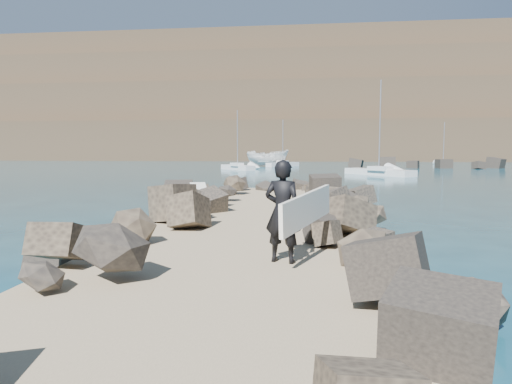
# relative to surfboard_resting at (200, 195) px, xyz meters

# --- Properties ---
(ground) EXTENTS (800.00, 800.00, 0.00)m
(ground) POSITION_rel_surfboard_resting_xyz_m (2.47, -2.33, -1.04)
(ground) COLOR #0F384C
(ground) RESTS_ON ground
(jetty) EXTENTS (6.00, 26.00, 0.60)m
(jetty) POSITION_rel_surfboard_resting_xyz_m (2.47, -4.33, -0.74)
(jetty) COLOR #8C7759
(jetty) RESTS_ON ground
(riprap_left) EXTENTS (2.60, 22.00, 1.00)m
(riprap_left) POSITION_rel_surfboard_resting_xyz_m (-0.43, -3.83, -0.54)
(riprap_left) COLOR black
(riprap_left) RESTS_ON ground
(riprap_right) EXTENTS (2.60, 22.00, 1.00)m
(riprap_right) POSITION_rel_surfboard_resting_xyz_m (5.37, -3.83, -0.54)
(riprap_right) COLOR black
(riprap_right) RESTS_ON ground
(headland) EXTENTS (360.00, 140.00, 32.00)m
(headland) POSITION_rel_surfboard_resting_xyz_m (12.47, 157.67, 14.96)
(headland) COLOR #2D4919
(headland) RESTS_ON ground
(surfboard_resting) EXTENTS (1.29, 2.43, 0.08)m
(surfboard_resting) POSITION_rel_surfboard_resting_xyz_m (0.00, 0.00, 0.00)
(surfboard_resting) COLOR white
(surfboard_resting) RESTS_ON riprap_left
(boat_imported) EXTENTS (7.16, 3.27, 2.68)m
(boat_imported) POSITION_rel_surfboard_resting_xyz_m (-2.83, 58.06, 0.30)
(boat_imported) COLOR white
(boat_imported) RESTS_ON ground
(surfer_with_board) EXTENTS (1.31, 2.26, 1.93)m
(surfer_with_board) POSITION_rel_surfboard_resting_xyz_m (3.57, -7.84, 0.53)
(surfer_with_board) COLOR black
(surfer_with_board) RESTS_ON jetty
(sailboat_a) EXTENTS (5.37, 6.10, 8.10)m
(sailboat_a) POSITION_rel_surfboard_resting_xyz_m (-5.59, 44.16, -0.69)
(sailboat_a) COLOR silver
(sailboat_a) RESTS_ON ground
(sailboat_c) EXTENTS (6.74, 7.87, 10.14)m
(sailboat_c) POSITION_rel_surfboard_resting_xyz_m (11.34, 33.32, -0.69)
(sailboat_c) COLOR silver
(sailboat_c) RESTS_ON ground
(sailboat_d) EXTENTS (1.41, 6.25, 7.61)m
(sailboat_d) POSITION_rel_surfboard_resting_xyz_m (27.28, 66.89, -0.69)
(sailboat_d) COLOR silver
(sailboat_d) RESTS_ON ground
(sailboat_b) EXTENTS (5.19, 5.59, 7.63)m
(sailboat_b) POSITION_rel_surfboard_resting_xyz_m (-0.29, 57.28, -0.69)
(sailboat_b) COLOR silver
(sailboat_b) RESTS_ON ground
(headland_buildings) EXTENTS (137.50, 30.50, 5.00)m
(headland_buildings) POSITION_rel_surfboard_resting_xyz_m (19.29, 149.87, 32.93)
(headland_buildings) COLOR white
(headland_buildings) RESTS_ON headland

